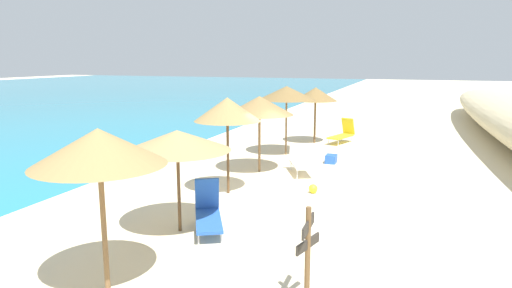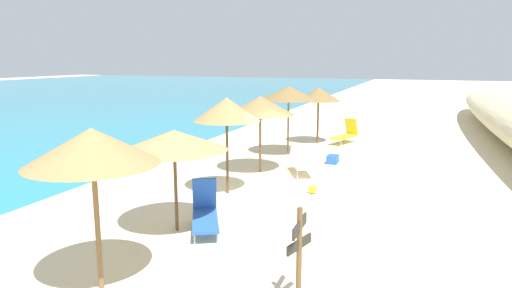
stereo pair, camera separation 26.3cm
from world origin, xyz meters
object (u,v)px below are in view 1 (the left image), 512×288
at_px(lounge_chair_2, 301,161).
at_px(beach_umbrella_3, 259,106).
at_px(lounge_chair_1, 343,133).
at_px(beach_umbrella_4, 287,93).
at_px(beach_umbrella_1, 177,141).
at_px(beach_umbrella_0, 99,147).
at_px(wooden_signpost, 308,248).
at_px(beach_umbrella_5, 316,94).
at_px(lounge_chair_0, 208,212).
at_px(cooler_box, 331,159).
at_px(beach_umbrella_2, 227,109).
at_px(beach_ball, 313,189).

bearing_deg(lounge_chair_2, beach_umbrella_3, -15.01).
bearing_deg(lounge_chair_1, beach_umbrella_4, 81.71).
relative_size(beach_umbrella_1, lounge_chair_2, 1.46).
height_order(beach_umbrella_0, lounge_chair_1, beach_umbrella_0).
height_order(lounge_chair_2, wooden_signpost, wooden_signpost).
xyz_separation_m(beach_umbrella_0, beach_umbrella_5, (15.12, -0.35, -0.20)).
distance_m(beach_umbrella_4, beach_umbrella_5, 3.14).
distance_m(beach_umbrella_0, lounge_chair_0, 3.85).
xyz_separation_m(lounge_chair_2, wooden_signpost, (-8.50, -2.26, 0.57)).
bearing_deg(cooler_box, beach_umbrella_2, 156.64).
relative_size(beach_umbrella_3, lounge_chair_2, 1.62).
relative_size(beach_ball, cooler_box, 0.46).
bearing_deg(beach_umbrella_3, beach_umbrella_0, -178.17).
relative_size(beach_umbrella_5, lounge_chair_2, 1.59).
distance_m(beach_umbrella_2, wooden_signpost, 6.75).
distance_m(lounge_chair_1, lounge_chair_2, 6.47).
relative_size(beach_umbrella_5, lounge_chair_0, 1.53).
bearing_deg(beach_ball, lounge_chair_0, 155.53).
xyz_separation_m(beach_umbrella_5, lounge_chair_0, (-11.93, -0.08, -1.92)).
xyz_separation_m(beach_umbrella_4, cooler_box, (-0.92, -2.10, -2.44)).
height_order(beach_umbrella_5, lounge_chair_2, beach_umbrella_5).
relative_size(wooden_signpost, beach_ball, 6.24).
bearing_deg(lounge_chair_0, lounge_chair_1, -123.60).
distance_m(beach_umbrella_0, beach_ball, 7.63).
distance_m(beach_umbrella_4, lounge_chair_0, 9.14).
relative_size(beach_umbrella_2, lounge_chair_2, 1.72).
height_order(lounge_chair_1, beach_ball, lounge_chair_1).
bearing_deg(wooden_signpost, beach_umbrella_1, 56.32).
bearing_deg(beach_umbrella_2, wooden_signpost, -145.54).
xyz_separation_m(beach_umbrella_2, beach_ball, (0.87, -2.41, -2.40)).
bearing_deg(lounge_chair_2, beach_ball, 88.12).
bearing_deg(beach_umbrella_4, beach_umbrella_5, -10.12).
relative_size(beach_umbrella_5, beach_ball, 9.79).
bearing_deg(lounge_chair_1, wooden_signpost, 115.84).
xyz_separation_m(beach_umbrella_4, beach_ball, (-5.12, -2.33, -2.46)).
height_order(beach_umbrella_1, beach_umbrella_4, beach_umbrella_4).
bearing_deg(lounge_chair_0, cooler_box, -128.58).
distance_m(beach_umbrella_0, cooler_box, 11.52).
height_order(lounge_chair_0, wooden_signpost, wooden_signpost).
relative_size(beach_umbrella_2, beach_umbrella_5, 1.08).
height_order(beach_umbrella_4, lounge_chair_2, beach_umbrella_4).
distance_m(beach_umbrella_0, beach_umbrella_1, 2.89).
xyz_separation_m(beach_umbrella_2, beach_umbrella_3, (2.82, -0.00, -0.16)).
bearing_deg(wooden_signpost, beach_umbrella_0, 98.60).
relative_size(beach_umbrella_2, lounge_chair_0, 1.66).
bearing_deg(beach_umbrella_0, cooler_box, -9.69).
bearing_deg(beach_umbrella_2, cooler_box, -23.36).
bearing_deg(beach_ball, beach_umbrella_0, 162.93).
height_order(beach_umbrella_0, cooler_box, beach_umbrella_0).
xyz_separation_m(lounge_chair_0, wooden_signpost, (-2.55, -3.01, 0.60)).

